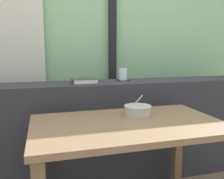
# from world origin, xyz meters

# --- Properties ---
(outdoor_backdrop) EXTENTS (4.80, 0.08, 2.80)m
(outdoor_backdrop) POSITION_xyz_m (0.00, 1.09, 1.40)
(outdoor_backdrop) COLOR #8EBC89
(outdoor_backdrop) RESTS_ON ground
(curtain_left_panel) EXTENTS (0.56, 0.06, 2.50)m
(curtain_left_panel) POSITION_xyz_m (-0.80, 0.99, 1.25)
(curtain_left_panel) COLOR beige
(curtain_left_panel) RESTS_ON ground
(window_divider_post) EXTENTS (0.07, 0.05, 2.60)m
(window_divider_post) POSITION_xyz_m (0.14, 1.02, 1.30)
(window_divider_post) COLOR black
(window_divider_post) RESTS_ON ground
(dark_console_ledge) EXTENTS (2.80, 0.35, 0.85)m
(dark_console_ledge) POSITION_xyz_m (0.00, 0.55, 0.42)
(dark_console_ledge) COLOR #2D2D33
(dark_console_ledge) RESTS_ON ground
(breakfast_table) EXTENTS (1.14, 0.68, 0.68)m
(breakfast_table) POSITION_xyz_m (-0.07, -0.04, 0.58)
(breakfast_table) COLOR brown
(breakfast_table) RESTS_ON ground
(coaster_square) EXTENTS (0.10, 0.10, 0.00)m
(coaster_square) POSITION_xyz_m (0.11, 0.60, 0.85)
(coaster_square) COLOR black
(coaster_square) RESTS_ON dark_console_ledge
(juice_glass) EXTENTS (0.07, 0.07, 0.10)m
(juice_glass) POSITION_xyz_m (0.11, 0.60, 0.90)
(juice_glass) COLOR white
(juice_glass) RESTS_ON coaster_square
(closed_book) EXTENTS (0.19, 0.14, 0.04)m
(closed_book) POSITION_xyz_m (-0.23, 0.53, 0.87)
(closed_book) COLOR #334233
(closed_book) RESTS_ON dark_console_ledge
(soup_bowl) EXTENTS (0.18, 0.18, 0.14)m
(soup_bowl) POSITION_xyz_m (0.05, 0.09, 0.72)
(soup_bowl) COLOR #BCB7A8
(soup_bowl) RESTS_ON breakfast_table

